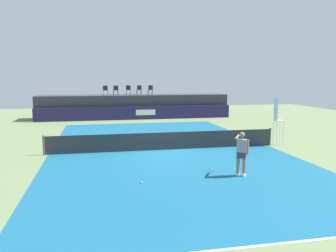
{
  "coord_description": "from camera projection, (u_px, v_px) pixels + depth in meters",
  "views": [
    {
      "loc": [
        -3.51,
        -17.92,
        3.92
      ],
      "look_at": [
        0.61,
        2.0,
        1.0
      ],
      "focal_mm": 36.85,
      "sensor_mm": 36.0,
      "label": 1
    }
  ],
  "objects": [
    {
      "name": "ground_plane",
      "position": [
        155.0,
        140.0,
        21.54
      ],
      "size": [
        48.0,
        48.0,
        0.0
      ],
      "primitive_type": "plane",
      "color": "#6B7F51"
    },
    {
      "name": "court_inner",
      "position": [
        164.0,
        150.0,
        18.64
      ],
      "size": [
        12.0,
        22.0,
        0.0
      ],
      "primitive_type": "cube",
      "color": "#16597A",
      "rests_on": "ground"
    },
    {
      "name": "line_near_baseline",
      "position": [
        255.0,
        246.0,
        8.02
      ],
      "size": [
        12.0,
        0.1,
        0.0
      ],
      "primitive_type": "cube",
      "color": "white",
      "rests_on": "court_inner"
    },
    {
      "name": "sponsor_wall",
      "position": [
        136.0,
        113.0,
        31.64
      ],
      "size": [
        18.0,
        0.22,
        1.2
      ],
      "color": "#231E4C",
      "rests_on": "ground"
    },
    {
      "name": "spectator_platform",
      "position": [
        134.0,
        106.0,
        33.31
      ],
      "size": [
        18.0,
        2.8,
        2.2
      ],
      "primitive_type": "cube",
      "color": "#38383D",
      "rests_on": "ground"
    },
    {
      "name": "spectator_chair_far_left",
      "position": [
        105.0,
        90.0,
        32.24
      ],
      "size": [
        0.45,
        0.45,
        0.89
      ],
      "color": "#1E232D",
      "rests_on": "spectator_platform"
    },
    {
      "name": "spectator_chair_left",
      "position": [
        116.0,
        90.0,
        32.52
      ],
      "size": [
        0.45,
        0.45,
        0.89
      ],
      "color": "#1E232D",
      "rests_on": "spectator_platform"
    },
    {
      "name": "spectator_chair_center",
      "position": [
        128.0,
        90.0,
        33.06
      ],
      "size": [
        0.47,
        0.47,
        0.89
      ],
      "color": "#1E232D",
      "rests_on": "spectator_platform"
    },
    {
      "name": "spectator_chair_right",
      "position": [
        139.0,
        89.0,
        33.25
      ],
      "size": [
        0.47,
        0.47,
        0.89
      ],
      "color": "#1E232D",
      "rests_on": "spectator_platform"
    },
    {
      "name": "spectator_chair_far_right",
      "position": [
        150.0,
        89.0,
        33.43
      ],
      "size": [
        0.46,
        0.46,
        0.89
      ],
      "color": "#1E232D",
      "rests_on": "spectator_platform"
    },
    {
      "name": "umpire_chair",
      "position": [
        277.0,
        118.0,
        19.74
      ],
      "size": [
        0.45,
        0.45,
        2.76
      ],
      "color": "white",
      "rests_on": "ground"
    },
    {
      "name": "tennis_net",
      "position": [
        164.0,
        141.0,
        18.57
      ],
      "size": [
        12.4,
        0.02,
        0.95
      ],
      "primitive_type": "cube",
      "color": "#2D2D2D",
      "rests_on": "ground"
    },
    {
      "name": "net_post_near",
      "position": [
        44.0,
        145.0,
        17.32
      ],
      "size": [
        0.1,
        0.1,
        1.0
      ],
      "primitive_type": "cylinder",
      "color": "#4C4C51",
      "rests_on": "ground"
    },
    {
      "name": "net_post_far",
      "position": [
        270.0,
        137.0,
        19.81
      ],
      "size": [
        0.1,
        0.1,
        1.0
      ],
      "primitive_type": "cylinder",
      "color": "#4C4C51",
      "rests_on": "ground"
    },
    {
      "name": "tennis_player",
      "position": [
        241.0,
        152.0,
        13.66
      ],
      "size": [
        0.73,
        1.25,
        1.77
      ],
      "color": "white",
      "rests_on": "court_inner"
    },
    {
      "name": "tennis_ball",
      "position": [
        142.0,
        182.0,
        12.78
      ],
      "size": [
        0.07,
        0.07,
        0.07
      ],
      "primitive_type": "sphere",
      "color": "#D8EA33",
      "rests_on": "court_inner"
    }
  ]
}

